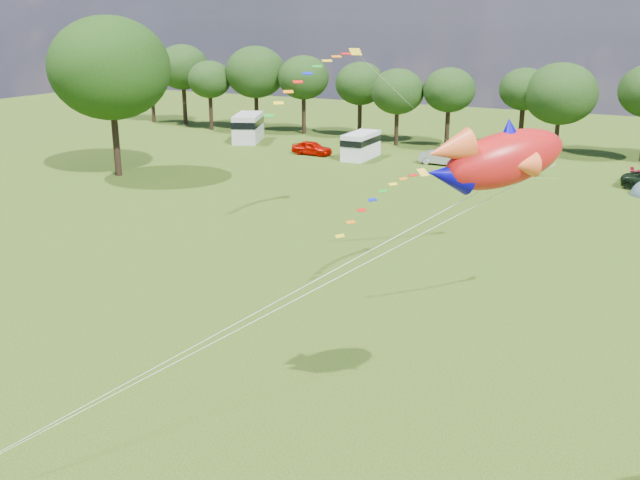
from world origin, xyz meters
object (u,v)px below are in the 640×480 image
at_px(campervan_b, 361,145).
at_px(fish_kite, 494,159).
at_px(car_a, 312,148).
at_px(tent_orange, 492,181).
at_px(campervan_a, 248,127).
at_px(campervan_c, 511,154).
at_px(car_b, 441,158).
at_px(big_tree, 110,68).

distance_m(campervan_b, fish_kite, 50.86).
xyz_separation_m(car_a, tent_orange, (18.93, -3.45, -0.67)).
bearing_deg(campervan_b, campervan_a, 76.01).
xyz_separation_m(tent_orange, fish_kite, (9.73, -40.34, 9.55)).
distance_m(campervan_b, campervan_c, 14.14).
bearing_deg(car_b, campervan_c, -81.53).
xyz_separation_m(car_a, campervan_c, (19.15, 1.95, 0.73)).
height_order(campervan_a, tent_orange, campervan_a).
bearing_deg(car_b, campervan_b, 94.50).
bearing_deg(car_a, fish_kite, -146.09).
relative_size(big_tree, campervan_c, 2.27).
xyz_separation_m(campervan_b, tent_orange, (13.85, -3.97, -1.32)).
height_order(campervan_c, fish_kite, fish_kite).
height_order(car_b, campervan_b, campervan_b).
distance_m(campervan_b, tent_orange, 14.46).
bearing_deg(campervan_a, campervan_b, -125.64).
xyz_separation_m(campervan_b, campervan_c, (14.07, 1.43, 0.08)).
bearing_deg(fish_kite, big_tree, 101.63).
bearing_deg(campervan_c, fish_kite, 173.15).
relative_size(car_a, campervan_a, 0.63).
bearing_deg(tent_orange, campervan_b, 164.01).
distance_m(car_b, tent_orange, 7.54).
distance_m(car_b, fish_kite, 48.37).
xyz_separation_m(campervan_a, tent_orange, (28.96, -7.40, -1.58)).
xyz_separation_m(car_a, fish_kite, (28.65, -43.79, 8.88)).
distance_m(campervan_c, fish_kite, 47.42).
xyz_separation_m(big_tree, campervan_c, (29.47, 18.11, -7.59)).
bearing_deg(car_a, campervan_a, 69.21).
bearing_deg(car_a, big_tree, 148.14).
bearing_deg(tent_orange, fish_kite, -76.44).
relative_size(big_tree, campervan_a, 2.01).
height_order(car_a, car_b, car_a).
distance_m(campervan_a, tent_orange, 29.93).
distance_m(car_a, fish_kite, 53.08).
relative_size(car_b, campervan_b, 0.72).
xyz_separation_m(big_tree, car_b, (23.25, 17.23, -8.36)).
relative_size(big_tree, tent_orange, 4.39).
relative_size(campervan_c, fish_kite, 1.60).
xyz_separation_m(campervan_a, campervan_b, (15.11, -3.43, -0.26)).
height_order(campervan_b, tent_orange, campervan_b).
bearing_deg(big_tree, campervan_c, 31.57).
xyz_separation_m(campervan_a, fish_kite, (38.68, -47.74, 7.97)).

